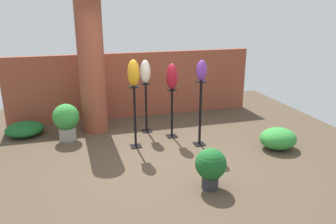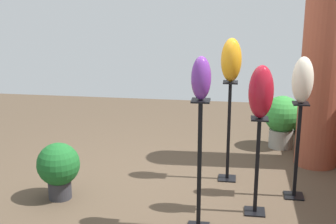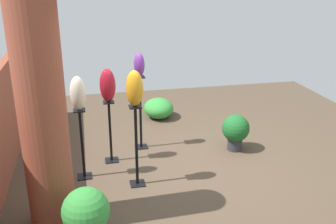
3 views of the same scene
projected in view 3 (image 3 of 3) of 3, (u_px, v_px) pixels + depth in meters
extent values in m
plane|color=#4C3D2D|center=(187.00, 167.00, 5.89)|extent=(8.00, 8.00, 0.00)
cylinder|color=brown|center=(42.00, 114.00, 4.16)|extent=(0.51, 0.51, 2.71)
cube|color=black|center=(141.00, 147.00, 6.55)|extent=(0.20, 0.20, 0.01)
cube|color=black|center=(140.00, 113.00, 6.34)|extent=(0.04, 0.04, 1.22)
cube|color=black|center=(140.00, 77.00, 6.14)|extent=(0.16, 0.16, 0.02)
cube|color=black|center=(85.00, 176.00, 5.62)|extent=(0.20, 0.20, 0.01)
cube|color=black|center=(82.00, 144.00, 5.45)|extent=(0.04, 0.04, 1.02)
cube|color=black|center=(79.00, 110.00, 5.27)|extent=(0.16, 0.16, 0.02)
cube|color=black|center=(112.00, 160.00, 6.09)|extent=(0.20, 0.20, 0.01)
cube|color=black|center=(110.00, 132.00, 5.93)|extent=(0.04, 0.04, 0.97)
cube|color=black|center=(109.00, 102.00, 5.76)|extent=(0.16, 0.16, 0.01)
cube|color=black|center=(137.00, 184.00, 5.44)|extent=(0.20, 0.20, 0.01)
cube|color=black|center=(136.00, 147.00, 5.24)|extent=(0.04, 0.04, 1.14)
cube|color=black|center=(135.00, 107.00, 5.04)|extent=(0.16, 0.16, 0.02)
ellipsoid|color=#6B2D8C|center=(139.00, 65.00, 6.07)|extent=(0.19, 0.17, 0.38)
ellipsoid|color=beige|center=(78.00, 93.00, 5.19)|extent=(0.20, 0.21, 0.47)
ellipsoid|color=maroon|center=(108.00, 85.00, 5.68)|extent=(0.21, 0.23, 0.50)
ellipsoid|color=orange|center=(135.00, 88.00, 4.96)|extent=(0.21, 0.22, 0.47)
cylinder|color=#2D2D33|center=(235.00, 144.00, 6.44)|extent=(0.24, 0.24, 0.19)
sphere|color=#195923|center=(236.00, 128.00, 6.34)|extent=(0.44, 0.44, 0.44)
sphere|color=#338C38|center=(86.00, 211.00, 4.03)|extent=(0.50, 0.50, 0.50)
ellipsoid|color=#338C38|center=(159.00, 108.00, 7.80)|extent=(0.68, 0.58, 0.39)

